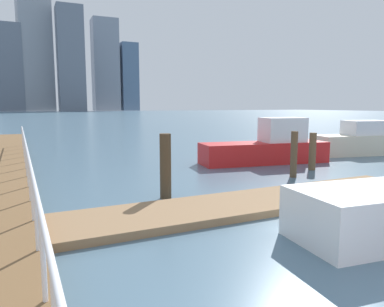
{
  "coord_description": "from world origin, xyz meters",
  "views": [
    {
      "loc": [
        -3.31,
        -1.08,
        2.61
      ],
      "look_at": [
        0.69,
        7.28,
        1.37
      ],
      "focal_mm": 33.89,
      "sensor_mm": 36.0,
      "label": 1
    }
  ],
  "objects": [
    {
      "name": "skyline_tower_3",
      "position": [
        18.74,
        166.8,
        22.26
      ],
      "size": [
        11.05,
        11.71,
        44.52
      ],
      "primitive_type": "cube",
      "rotation": [
        0.0,
        0.0,
        -0.02
      ],
      "color": "slate",
      "rests_on": "ground_plane"
    },
    {
      "name": "skyline_tower_2",
      "position": [
        5.29,
        176.26,
        29.81
      ],
      "size": [
        14.37,
        11.48,
        59.61
      ],
      "primitive_type": "cube",
      "rotation": [
        0.0,
        0.0,
        0.09
      ],
      "color": "#8C939E",
      "rests_on": "ground_plane"
    },
    {
      "name": "moored_boat_1",
      "position": [
        6.9,
        12.18,
        0.71
      ],
      "size": [
        6.02,
        2.45,
        2.05
      ],
      "color": "red",
      "rests_on": "ground_plane"
    },
    {
      "name": "dock_piling_1",
      "position": [
        0.33,
        8.25,
        0.92
      ],
      "size": [
        0.32,
        0.32,
        1.83
      ],
      "primitive_type": "cylinder",
      "color": "#473826",
      "rests_on": "ground_plane"
    },
    {
      "name": "skyline_tower_5",
      "position": [
        48.26,
        179.53,
        16.63
      ],
      "size": [
        8.27,
        8.01,
        33.26
      ],
      "primitive_type": "cube",
      "rotation": [
        0.0,
        0.0,
        -0.01
      ],
      "color": "slate",
      "rests_on": "ground_plane"
    },
    {
      "name": "moored_boat_3",
      "position": [
        13.97,
        12.18,
        0.67
      ],
      "size": [
        7.19,
        3.05,
        1.81
      ],
      "color": "beige",
      "rests_on": "ground_plane"
    },
    {
      "name": "ground_plane",
      "position": [
        0.0,
        20.0,
        0.0
      ],
      "size": [
        300.0,
        300.0,
        0.0
      ],
      "primitive_type": "plane",
      "color": "slate"
    },
    {
      "name": "dock_piling_0",
      "position": [
        7.37,
        9.91,
        0.76
      ],
      "size": [
        0.28,
        0.28,
        1.51
      ],
      "primitive_type": "cylinder",
      "color": "brown",
      "rests_on": "ground_plane"
    },
    {
      "name": "boardwalk_railing",
      "position": [
        -3.15,
        8.78,
        1.24
      ],
      "size": [
        0.06,
        24.3,
        1.08
      ],
      "color": "white",
      "rests_on": "boardwalk"
    },
    {
      "name": "skyline_tower_1",
      "position": [
        -5.57,
        174.85,
        18.38
      ],
      "size": [
        11.15,
        9.32,
        36.76
      ],
      "primitive_type": "cube",
      "rotation": [
        0.0,
        0.0,
        0.02
      ],
      "color": "slate",
      "rests_on": "ground_plane"
    },
    {
      "name": "floating_dock",
      "position": [
        2.05,
        6.51,
        0.09
      ],
      "size": [
        11.09,
        2.0,
        0.18
      ],
      "primitive_type": "cube",
      "color": "#93704C",
      "rests_on": "ground_plane"
    },
    {
      "name": "skyline_tower_4",
      "position": [
        37.03,
        181.88,
        22.03
      ],
      "size": [
        12.55,
        11.52,
        44.05
      ],
      "primitive_type": "cube",
      "rotation": [
        0.0,
        0.0,
        -0.04
      ],
      "color": "gray",
      "rests_on": "ground_plane"
    },
    {
      "name": "dock_piling_3",
      "position": [
        5.65,
        9.06,
        0.84
      ],
      "size": [
        0.25,
        0.25,
        1.68
      ],
      "primitive_type": "cylinder",
      "color": "brown",
      "rests_on": "ground_plane"
    }
  ]
}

